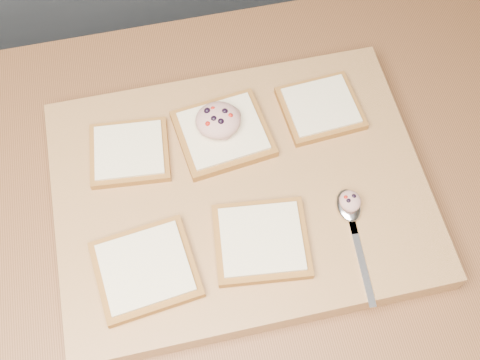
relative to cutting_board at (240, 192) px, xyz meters
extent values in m
cube|color=slate|center=(-0.16, -0.04, -0.50)|extent=(1.90, 0.75, 0.84)
cube|color=brown|center=(-0.16, -0.04, -0.05)|extent=(2.00, 0.80, 0.06)
cube|color=#B67C4E|center=(0.00, 0.00, 0.00)|extent=(0.53, 0.40, 0.04)
cube|color=olive|center=(-0.15, 0.09, 0.03)|extent=(0.12, 0.11, 0.01)
cube|color=#FFF1C2|center=(-0.15, 0.09, 0.04)|extent=(0.11, 0.10, 0.00)
cube|color=olive|center=(-0.01, 0.09, 0.03)|extent=(0.14, 0.13, 0.01)
cube|color=#FFF1C2|center=(-0.01, 0.09, 0.04)|extent=(0.12, 0.11, 0.00)
cube|color=olive|center=(0.15, 0.10, 0.03)|extent=(0.12, 0.11, 0.01)
cube|color=#FFF1C2|center=(0.15, 0.10, 0.04)|extent=(0.10, 0.10, 0.00)
cube|color=olive|center=(-0.15, -0.10, 0.03)|extent=(0.14, 0.13, 0.01)
cube|color=#FFF1C2|center=(-0.15, -0.10, 0.04)|extent=(0.12, 0.11, 0.00)
cube|color=olive|center=(0.01, -0.09, 0.03)|extent=(0.14, 0.13, 0.01)
cube|color=#FFF1C2|center=(0.01, -0.09, 0.04)|extent=(0.12, 0.11, 0.00)
ellipsoid|color=tan|center=(-0.01, 0.09, 0.05)|extent=(0.07, 0.06, 0.03)
sphere|color=black|center=(0.00, 0.10, 0.07)|extent=(0.01, 0.01, 0.01)
sphere|color=black|center=(-0.02, 0.11, 0.07)|extent=(0.01, 0.01, 0.01)
sphere|color=black|center=(-0.01, 0.08, 0.07)|extent=(0.01, 0.01, 0.01)
sphere|color=black|center=(-0.02, 0.09, 0.07)|extent=(0.01, 0.01, 0.01)
sphere|color=#A5140C|center=(0.01, 0.09, 0.07)|extent=(0.01, 0.01, 0.01)
sphere|color=#A5140C|center=(-0.02, 0.11, 0.07)|extent=(0.01, 0.01, 0.01)
sphere|color=#A5140C|center=(-0.03, 0.08, 0.07)|extent=(0.01, 0.01, 0.01)
ellipsoid|color=silver|center=(0.14, -0.06, 0.03)|extent=(0.04, 0.05, 0.01)
cube|color=silver|center=(0.14, -0.09, 0.02)|extent=(0.01, 0.03, 0.00)
cube|color=silver|center=(0.13, -0.15, 0.02)|extent=(0.02, 0.13, 0.00)
ellipsoid|color=tan|center=(0.14, -0.06, 0.04)|extent=(0.03, 0.03, 0.02)
sphere|color=black|center=(0.15, -0.06, 0.05)|extent=(0.01, 0.01, 0.01)
sphere|color=black|center=(0.14, -0.07, 0.05)|extent=(0.01, 0.01, 0.01)
sphere|color=#A5140C|center=(0.13, -0.06, 0.05)|extent=(0.01, 0.01, 0.01)
camera|label=1|loc=(-0.08, -0.37, 0.79)|focal=45.00mm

